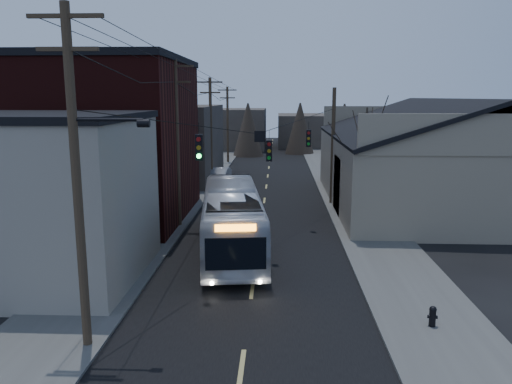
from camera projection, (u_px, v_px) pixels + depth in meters
road_surface at (266, 191)px, 42.20m from camera, size 9.00×110.00×0.02m
sidewalk_left at (190, 190)px, 42.47m from camera, size 4.00×110.00×0.12m
sidewalk_right at (343, 191)px, 41.90m from camera, size 4.00×110.00×0.12m
building_clapboard at (44, 200)px, 21.33m from camera, size 8.00×8.00×7.00m
building_brick at (106, 142)px, 31.88m from camera, size 10.00×12.00×10.00m
building_left_far at (169, 143)px, 47.84m from camera, size 9.00×14.00×7.00m
warehouse at (443, 169)px, 36.22m from camera, size 16.16×20.60×7.73m
building_far_left at (232, 129)px, 76.23m from camera, size 10.00×12.00×6.00m
building_far_right at (315, 130)px, 80.66m from camera, size 12.00×14.00×5.00m
bare_tree at (365, 165)px, 31.42m from camera, size 0.40×0.40×7.20m
utility_lines at (220, 138)px, 35.65m from camera, size 11.24×45.28×10.50m
bus at (232, 219)px, 25.60m from camera, size 4.20×12.28×3.35m
parked_car at (219, 176)px, 45.24m from camera, size 1.94×4.62×1.48m
fire_hydrant at (433, 315)px, 17.04m from camera, size 0.35×0.25×0.73m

